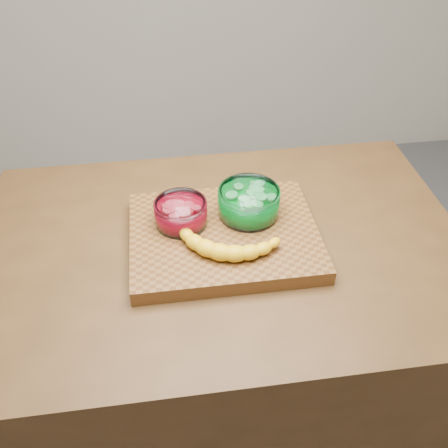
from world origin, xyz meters
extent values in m
plane|color=#57575B|center=(0.00, 0.00, 0.00)|extent=(3.50, 3.50, 0.00)
cube|color=#492E16|center=(0.00, 0.00, 0.45)|extent=(1.20, 0.80, 0.90)
cube|color=brown|center=(0.00, 0.00, 0.92)|extent=(0.45, 0.35, 0.04)
cylinder|color=white|center=(-0.10, 0.04, 0.97)|extent=(0.13, 0.13, 0.06)
cylinder|color=red|center=(-0.10, 0.04, 0.96)|extent=(0.11, 0.11, 0.03)
cylinder|color=#FF5064|center=(-0.10, 0.04, 0.99)|extent=(0.10, 0.10, 0.02)
cylinder|color=white|center=(0.07, 0.06, 0.98)|extent=(0.15, 0.15, 0.07)
cylinder|color=#029825|center=(0.07, 0.06, 0.97)|extent=(0.13, 0.13, 0.04)
cylinder|color=#6EEB7E|center=(0.07, 0.06, 0.99)|extent=(0.12, 0.12, 0.02)
camera|label=1|loc=(-0.13, -0.89, 1.73)|focal=40.00mm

